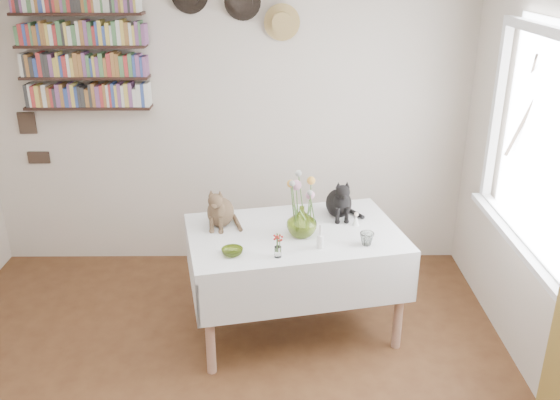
{
  "coord_description": "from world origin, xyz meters",
  "views": [
    {
      "loc": [
        0.4,
        -2.53,
        2.53
      ],
      "look_at": [
        0.43,
        1.04,
        1.05
      ],
      "focal_mm": 38.0,
      "sensor_mm": 36.0,
      "label": 1
    }
  ],
  "objects_px": {
    "black_cat": "(339,196)",
    "flower_vase": "(302,221)",
    "dining_table": "(294,256)",
    "bookshelf_unit": "(82,51)",
    "tabby_cat": "(220,205)"
  },
  "relations": [
    {
      "from": "black_cat",
      "to": "flower_vase",
      "type": "distance_m",
      "value": 0.44
    },
    {
      "from": "black_cat",
      "to": "bookshelf_unit",
      "type": "height_order",
      "value": "bookshelf_unit"
    },
    {
      "from": "black_cat",
      "to": "flower_vase",
      "type": "bearing_deg",
      "value": -136.87
    },
    {
      "from": "bookshelf_unit",
      "to": "flower_vase",
      "type": "bearing_deg",
      "value": -32.89
    },
    {
      "from": "flower_vase",
      "to": "bookshelf_unit",
      "type": "bearing_deg",
      "value": 147.11
    },
    {
      "from": "dining_table",
      "to": "flower_vase",
      "type": "bearing_deg",
      "value": -52.13
    },
    {
      "from": "bookshelf_unit",
      "to": "tabby_cat",
      "type": "bearing_deg",
      "value": -39.16
    },
    {
      "from": "dining_table",
      "to": "black_cat",
      "type": "xyz_separation_m",
      "value": [
        0.33,
        0.27,
        0.34
      ]
    },
    {
      "from": "flower_vase",
      "to": "bookshelf_unit",
      "type": "height_order",
      "value": "bookshelf_unit"
    },
    {
      "from": "flower_vase",
      "to": "black_cat",
      "type": "bearing_deg",
      "value": 49.59
    },
    {
      "from": "black_cat",
      "to": "bookshelf_unit",
      "type": "bearing_deg",
      "value": 152.47
    },
    {
      "from": "dining_table",
      "to": "flower_vase",
      "type": "distance_m",
      "value": 0.31
    },
    {
      "from": "bookshelf_unit",
      "to": "dining_table",
      "type": "bearing_deg",
      "value": -32.15
    },
    {
      "from": "dining_table",
      "to": "tabby_cat",
      "type": "relative_size",
      "value": 5.19
    },
    {
      "from": "black_cat",
      "to": "flower_vase",
      "type": "height_order",
      "value": "black_cat"
    }
  ]
}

